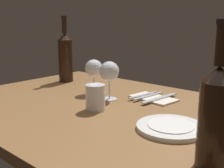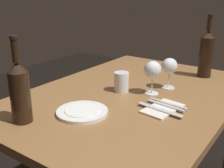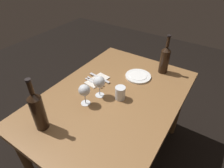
{
  "view_description": "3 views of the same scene",
  "coord_description": "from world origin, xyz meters",
  "px_view_note": "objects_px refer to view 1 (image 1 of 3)",
  "views": [
    {
      "loc": [
        0.72,
        -0.77,
        1.07
      ],
      "look_at": [
        0.1,
        -0.07,
        0.85
      ],
      "focal_mm": 44.97,
      "sensor_mm": 36.0,
      "label": 1
    },
    {
      "loc": [
        1.1,
        0.66,
        1.23
      ],
      "look_at": [
        0.09,
        -0.06,
        0.8
      ],
      "focal_mm": 45.08,
      "sensor_mm": 36.0,
      "label": 2
    },
    {
      "loc": [
        -0.88,
        -0.57,
        1.63
      ],
      "look_at": [
        0.0,
        0.01,
        0.84
      ],
      "focal_mm": 30.21,
      "sensor_mm": 36.0,
      "label": 3
    }
  ],
  "objects_px": {
    "wine_glass_left": "(94,69)",
    "dinner_plate": "(171,127)",
    "folded_napkin": "(153,98)",
    "water_tumbler": "(95,99)",
    "fork_inner": "(148,96)",
    "table_knife": "(159,98)",
    "wine_glass_right": "(109,72)",
    "fork_outer": "(144,95)",
    "wine_bottle": "(65,56)",
    "wine_bottle_second": "(216,115)"
  },
  "relations": [
    {
      "from": "wine_glass_left",
      "to": "dinner_plate",
      "type": "height_order",
      "value": "wine_glass_left"
    },
    {
      "from": "folded_napkin",
      "to": "fork_outer",
      "type": "relative_size",
      "value": 1.12
    },
    {
      "from": "wine_glass_right",
      "to": "water_tumbler",
      "type": "xyz_separation_m",
      "value": [
        0.05,
        -0.14,
        -0.07
      ]
    },
    {
      "from": "fork_inner",
      "to": "folded_napkin",
      "type": "bearing_deg",
      "value": -0.0
    },
    {
      "from": "table_knife",
      "to": "folded_napkin",
      "type": "bearing_deg",
      "value": -180.0
    },
    {
      "from": "wine_bottle",
      "to": "table_knife",
      "type": "height_order",
      "value": "wine_bottle"
    },
    {
      "from": "wine_glass_left",
      "to": "folded_napkin",
      "type": "xyz_separation_m",
      "value": [
        0.26,
        0.09,
        -0.11
      ]
    },
    {
      "from": "dinner_plate",
      "to": "folded_napkin",
      "type": "xyz_separation_m",
      "value": [
        -0.23,
        0.25,
        -0.0
      ]
    },
    {
      "from": "wine_glass_left",
      "to": "fork_inner",
      "type": "height_order",
      "value": "wine_glass_left"
    },
    {
      "from": "wine_glass_right",
      "to": "wine_bottle",
      "type": "distance_m",
      "value": 0.44
    },
    {
      "from": "fork_outer",
      "to": "dinner_plate",
      "type": "bearing_deg",
      "value": -42.28
    },
    {
      "from": "folded_napkin",
      "to": "table_knife",
      "type": "relative_size",
      "value": 0.96
    },
    {
      "from": "wine_glass_right",
      "to": "fork_inner",
      "type": "height_order",
      "value": "wine_glass_right"
    },
    {
      "from": "water_tumbler",
      "to": "table_knife",
      "type": "height_order",
      "value": "water_tumbler"
    },
    {
      "from": "fork_inner",
      "to": "table_knife",
      "type": "bearing_deg",
      "value": 0.0
    },
    {
      "from": "wine_glass_left",
      "to": "wine_bottle_second",
      "type": "distance_m",
      "value": 0.73
    },
    {
      "from": "wine_glass_right",
      "to": "fork_outer",
      "type": "height_order",
      "value": "wine_glass_right"
    },
    {
      "from": "table_knife",
      "to": "fork_inner",
      "type": "bearing_deg",
      "value": 180.0
    },
    {
      "from": "wine_glass_left",
      "to": "table_knife",
      "type": "relative_size",
      "value": 0.74
    },
    {
      "from": "wine_glass_left",
      "to": "folded_napkin",
      "type": "distance_m",
      "value": 0.3
    },
    {
      "from": "wine_bottle",
      "to": "table_knife",
      "type": "relative_size",
      "value": 1.67
    },
    {
      "from": "wine_bottle",
      "to": "fork_outer",
      "type": "xyz_separation_m",
      "value": [
        0.51,
        0.01,
        -0.13
      ]
    },
    {
      "from": "wine_bottle_second",
      "to": "table_knife",
      "type": "distance_m",
      "value": 0.56
    },
    {
      "from": "dinner_plate",
      "to": "table_knife",
      "type": "distance_m",
      "value": 0.32
    },
    {
      "from": "fork_outer",
      "to": "fork_inner",
      "type": "bearing_deg",
      "value": 0.0
    },
    {
      "from": "dinner_plate",
      "to": "fork_outer",
      "type": "distance_m",
      "value": 0.37
    },
    {
      "from": "wine_bottle_second",
      "to": "dinner_plate",
      "type": "xyz_separation_m",
      "value": [
        -0.18,
        0.14,
        -0.12
      ]
    },
    {
      "from": "wine_bottle",
      "to": "dinner_plate",
      "type": "height_order",
      "value": "wine_bottle"
    },
    {
      "from": "wine_bottle",
      "to": "water_tumbler",
      "type": "bearing_deg",
      "value": -28.14
    },
    {
      "from": "wine_glass_right",
      "to": "wine_bottle_second",
      "type": "xyz_separation_m",
      "value": [
        0.55,
        -0.27,
        0.01
      ]
    },
    {
      "from": "wine_bottle_second",
      "to": "fork_inner",
      "type": "bearing_deg",
      "value": 138.1
    },
    {
      "from": "table_knife",
      "to": "wine_glass_left",
      "type": "bearing_deg",
      "value": -161.9
    },
    {
      "from": "wine_bottle",
      "to": "folded_napkin",
      "type": "xyz_separation_m",
      "value": [
        0.56,
        0.01,
        -0.13
      ]
    },
    {
      "from": "wine_glass_right",
      "to": "fork_outer",
      "type": "distance_m",
      "value": 0.19
    },
    {
      "from": "wine_bottle_second",
      "to": "fork_outer",
      "type": "xyz_separation_m",
      "value": [
        -0.46,
        0.39,
        -0.11
      ]
    },
    {
      "from": "dinner_plate",
      "to": "table_knife",
      "type": "xyz_separation_m",
      "value": [
        -0.2,
        0.25,
        0.0
      ]
    },
    {
      "from": "wine_glass_left",
      "to": "water_tumbler",
      "type": "distance_m",
      "value": 0.26
    },
    {
      "from": "wine_bottle_second",
      "to": "water_tumbler",
      "type": "relative_size",
      "value": 3.42
    },
    {
      "from": "dinner_plate",
      "to": "folded_napkin",
      "type": "height_order",
      "value": "dinner_plate"
    },
    {
      "from": "wine_bottle_second",
      "to": "water_tumbler",
      "type": "bearing_deg",
      "value": 165.67
    },
    {
      "from": "water_tumbler",
      "to": "fork_outer",
      "type": "xyz_separation_m",
      "value": [
        0.03,
        0.27,
        -0.03
      ]
    },
    {
      "from": "wine_bottle_second",
      "to": "fork_inner",
      "type": "relative_size",
      "value": 1.83
    },
    {
      "from": "water_tumbler",
      "to": "dinner_plate",
      "type": "distance_m",
      "value": 0.31
    },
    {
      "from": "fork_inner",
      "to": "table_knife",
      "type": "height_order",
      "value": "same"
    },
    {
      "from": "wine_bottle",
      "to": "wine_bottle_second",
      "type": "bearing_deg",
      "value": -21.44
    },
    {
      "from": "wine_glass_left",
      "to": "table_knife",
      "type": "distance_m",
      "value": 0.32
    },
    {
      "from": "wine_bottle",
      "to": "folded_napkin",
      "type": "bearing_deg",
      "value": 1.02
    },
    {
      "from": "wine_glass_left",
      "to": "wine_bottle",
      "type": "distance_m",
      "value": 0.31
    },
    {
      "from": "water_tumbler",
      "to": "fork_inner",
      "type": "xyz_separation_m",
      "value": [
        0.06,
        0.27,
        -0.03
      ]
    },
    {
      "from": "fork_outer",
      "to": "wine_bottle_second",
      "type": "bearing_deg",
      "value": -40.32
    }
  ]
}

